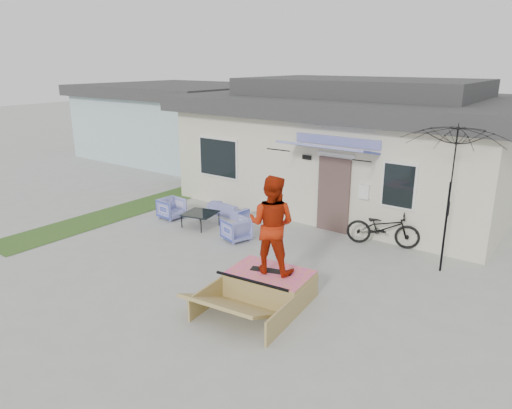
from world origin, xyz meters
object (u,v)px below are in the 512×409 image
Objects in this scene: skate_ramp at (270,285)px; armchair_right at (236,228)px; bicycle at (383,224)px; armchair_left at (172,207)px; coffee_table at (200,220)px; skateboard at (271,270)px; loveseat at (228,206)px; skater at (272,223)px; patio_umbrella at (449,197)px.

armchair_right is at bearing 134.65° from skate_ramp.
bicycle reaches higher than armchair_right.
armchair_left reaches higher than skate_ramp.
coffee_table is 4.64m from skateboard.
coffee_table is (0.06, -1.32, -0.06)m from loveseat.
bicycle is (6.02, 1.69, 0.25)m from armchair_left.
armchair_left is 0.32× the size of skate_ramp.
bicycle is 0.94× the size of skater.
armchair_left reaches higher than loveseat.
skateboard is at bearing 152.64° from bicycle.
skater is (4.05, -2.24, 1.37)m from coffee_table.
loveseat is at bearing 120.86° from skateboard.
armchair_right reaches higher than coffee_table.
patio_umbrella is 2.67× the size of skateboard.
loveseat is at bearing 92.60° from coffee_table.
coffee_table is at bearing 144.34° from skate_ramp.
skateboard is at bearing 180.00° from skater.
armchair_left is 0.35× the size of skater.
armchair_left is at bearing 88.99° from bicycle.
bicycle is at bearing -170.29° from loveseat.
skater is (-0.75, -3.97, 0.98)m from bicycle.
armchair_right is at bearing 140.46° from loveseat.
loveseat reaches higher than coffee_table.
skater is at bearing 143.95° from loveseat.
bicycle is 4.16m from skater.
patio_umbrella is 4.09m from skater.
patio_umbrella reaches higher than armchair_right.
skater is at bearing 70.17° from armchair_right.
loveseat is 1.32m from coffee_table.
armchair_left is 5.77m from skate_ramp.
skate_ramp is 2.53× the size of skateboard.
armchair_right is 5.32m from patio_umbrella.
bicycle is 4.11m from skate_ramp.
armchair_right is (1.57, -1.54, 0.07)m from loveseat.
skater is at bearing 0.00° from skateboard.
patio_umbrella is at bearing -177.53° from loveseat.
bicycle is 2.18× the size of skateboard.
patio_umbrella is at bearing 9.18° from coffee_table.
skater is (5.27, -2.28, 1.23)m from armchair_left.
skate_ramp is (4.06, -2.30, 0.06)m from coffee_table.
skateboard is at bearing -126.45° from patio_umbrella.
armchair_right is 3.25m from skateboard.
loveseat is at bearing -115.67° from armchair_right.
coffee_table is at bearing -42.50° from skater.
skater is (0.00, 0.00, 1.01)m from skateboard.
skateboard is (-0.75, -3.97, -0.03)m from bicycle.
armchair_left is 0.81× the size of skateboard.
patio_umbrella is at bearing -139.98° from skater.
bicycle is (4.86, 0.41, 0.32)m from loveseat.
skateboard is at bearing 70.17° from armchair_right.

